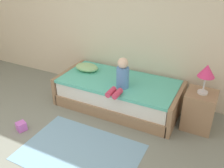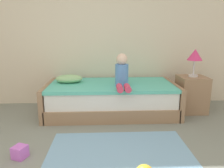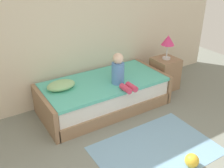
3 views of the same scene
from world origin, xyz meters
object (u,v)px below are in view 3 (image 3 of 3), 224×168
Objects in this scene: table_lamp at (168,41)px; pillow at (61,85)px; bed at (104,94)px; nightstand at (165,73)px; toy_ball at (192,160)px; child_figure at (120,72)px.

table_lamp is 1.02× the size of pillow.
table_lamp reaches higher than bed.
toy_ball is at bearing -122.79° from nightstand.
nightstand reaches higher than bed.
nightstand is 2.10m from toy_ball.
bed is 1.77m from toy_ball.
bed reaches higher than toy_ball.
bed is 4.80× the size of pillow.
nightstand is 3.44× the size of toy_ball.
bed is at bearing 97.09° from toy_ball.
pillow is (-2.04, 0.09, -0.37)m from table_lamp.
nightstand is at bearing 11.14° from child_figure.
pillow is 2.12m from toy_ball.
child_figure is 2.92× the size of toy_ball.
table_lamp is at bearing 57.21° from toy_ball.
bed is at bearing -179.69° from table_lamp.
table_lamp is at bearing 0.31° from bed.
table_lamp reaches higher than toy_ball.
table_lamp is at bearing -2.60° from pillow.
toy_ball is (0.91, -1.85, -0.48)m from pillow.
table_lamp reaches higher than child_figure.
child_figure is at bearing -56.22° from bed.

